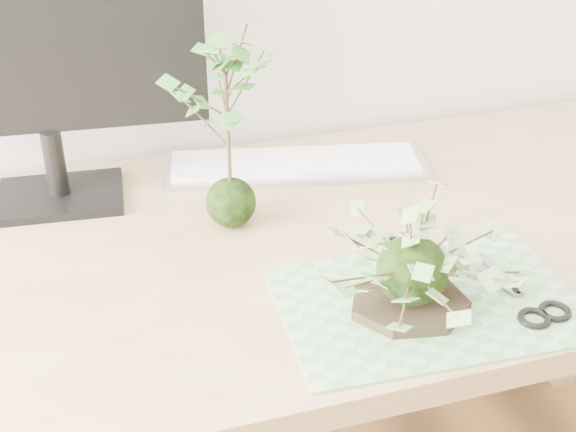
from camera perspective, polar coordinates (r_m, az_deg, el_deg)
The scene contains 8 objects.
desk at distance 1.28m, azimuth 2.88°, elevation -4.63°, with size 1.60×0.70×0.74m.
cutting_mat at distance 1.10m, azimuth 9.93°, elevation -6.07°, with size 0.40×0.27×0.00m, color #5E9A60.
stone_dish at distance 1.08m, azimuth 8.60°, elevation -6.23°, with size 0.16×0.16×0.01m, color black.
ivy_kokedama at distance 1.02m, azimuth 9.02°, elevation -1.84°, with size 0.32×0.32×0.19m.
maple_kokedama at distance 1.16m, azimuth -4.42°, elevation 9.13°, with size 0.20×0.20×0.33m.
keyboard at distance 1.42m, azimuth 0.50°, elevation 3.66°, with size 0.48×0.23×0.02m.
monitor at distance 1.29m, azimuth -17.48°, elevation 11.29°, with size 0.51×0.17×0.45m.
scissors at distance 1.12m, azimuth 16.86°, elevation -6.14°, with size 0.08×0.18×0.01m.
Camera 1 is at (-0.28, 0.25, 1.39)m, focal length 50.00 mm.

